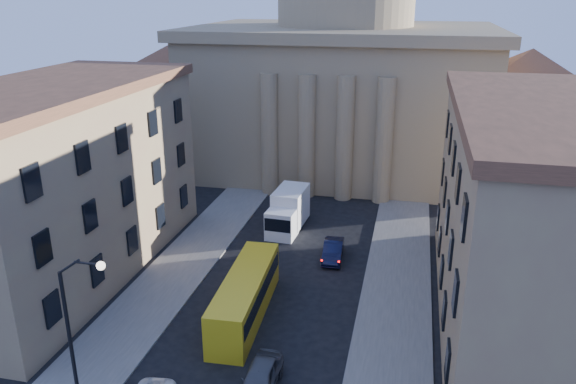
{
  "coord_description": "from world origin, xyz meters",
  "views": [
    {
      "loc": [
        8.79,
        -13.32,
        20.92
      ],
      "look_at": [
        1.24,
        19.82,
        8.7
      ],
      "focal_mm": 35.0,
      "sensor_mm": 36.0,
      "label": 1
    }
  ],
  "objects": [
    {
      "name": "church",
      "position": [
        0.0,
        55.47,
        11.88
      ],
      "size": [
        68.02,
        28.76,
        36.6
      ],
      "color": "#8F7C58",
      "rests_on": "ground"
    },
    {
      "name": "street_lamp",
      "position": [
        -6.97,
        8.0,
        5.29
      ],
      "size": [
        2.62,
        0.44,
        8.83
      ],
      "color": "black",
      "rests_on": "ground"
    },
    {
      "name": "box_truck",
      "position": [
        -1.91,
        33.67,
        1.69
      ],
      "size": [
        2.92,
        6.65,
        3.58
      ],
      "rotation": [
        0.0,
        0.0,
        -0.06
      ],
      "color": "white",
      "rests_on": "ground"
    },
    {
      "name": "sidewalk_right",
      "position": [
        8.5,
        18.0,
        0.07
      ],
      "size": [
        5.0,
        60.0,
        0.15
      ],
      "primitive_type": "cube",
      "color": "#5D5955",
      "rests_on": "ground"
    },
    {
      "name": "city_bus",
      "position": [
        -1.38,
        18.4,
        1.63
      ],
      "size": [
        2.97,
        10.88,
        3.04
      ],
      "rotation": [
        0.0,
        0.0,
        0.04
      ],
      "color": "gold",
      "rests_on": "ground"
    },
    {
      "name": "car_right_distant",
      "position": [
        3.12,
        28.35,
        0.73
      ],
      "size": [
        1.81,
        4.52,
        1.46
      ],
      "primitive_type": "imported",
      "rotation": [
        0.0,
        0.0,
        0.06
      ],
      "color": "black",
      "rests_on": "ground"
    },
    {
      "name": "building_left",
      "position": [
        -17.0,
        22.0,
        7.42
      ],
      "size": [
        11.6,
        26.6,
        14.7
      ],
      "color": "#988359",
      "rests_on": "ground"
    },
    {
      "name": "car_right_far",
      "position": [
        1.61,
        11.3,
        0.79
      ],
      "size": [
        1.87,
        4.64,
        1.58
      ],
      "primitive_type": "imported",
      "rotation": [
        0.0,
        0.0,
        -0.0
      ],
      "color": "#46474B",
      "rests_on": "ground"
    },
    {
      "name": "sidewalk_left",
      "position": [
        -8.5,
        18.0,
        0.07
      ],
      "size": [
        5.0,
        60.0,
        0.15
      ],
      "primitive_type": "cube",
      "color": "#5D5955",
      "rests_on": "ground"
    },
    {
      "name": "building_right",
      "position": [
        17.0,
        22.0,
        7.42
      ],
      "size": [
        11.6,
        26.6,
        14.7
      ],
      "color": "#988359",
      "rests_on": "ground"
    }
  ]
}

